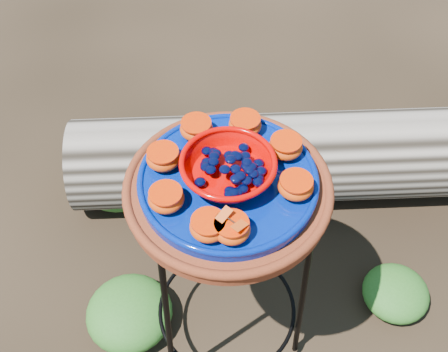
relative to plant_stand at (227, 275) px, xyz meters
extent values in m
plane|color=black|center=(0.00, 0.00, -0.35)|extent=(60.00, 60.00, 0.00)
cylinder|color=#4E210D|center=(0.00, 0.00, 0.37)|extent=(0.45, 0.45, 0.04)
cylinder|color=#000B65|center=(0.00, 0.00, 0.40)|extent=(0.38, 0.38, 0.03)
ellipsoid|color=#CD4700|center=(-0.03, -0.14, 0.43)|extent=(0.07, 0.07, 0.04)
ellipsoid|color=#CD4700|center=(0.13, -0.07, 0.43)|extent=(0.07, 0.07, 0.04)
ellipsoid|color=#CD4700|center=(0.14, 0.04, 0.43)|extent=(0.07, 0.07, 0.04)
ellipsoid|color=#CD4700|center=(0.07, 0.13, 0.43)|extent=(0.07, 0.07, 0.04)
ellipsoid|color=#CD4700|center=(-0.04, 0.14, 0.43)|extent=(0.07, 0.07, 0.04)
ellipsoid|color=#CD4700|center=(-0.13, 0.07, 0.43)|extent=(0.07, 0.07, 0.04)
ellipsoid|color=#CD4700|center=(-0.14, -0.04, 0.43)|extent=(0.07, 0.07, 0.04)
ellipsoid|color=#CD4700|center=(-0.07, -0.13, 0.43)|extent=(0.07, 0.07, 0.04)
ellipsoid|color=#225419|center=(-0.29, 0.10, -0.28)|extent=(0.27, 0.27, 0.14)
ellipsoid|color=#225419|center=(0.55, -0.03, -0.30)|extent=(0.21, 0.21, 0.11)
ellipsoid|color=#225419|center=(-0.25, 0.65, -0.27)|extent=(0.32, 0.32, 0.16)
camera|label=1|loc=(-0.18, -0.73, 1.33)|focal=45.00mm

